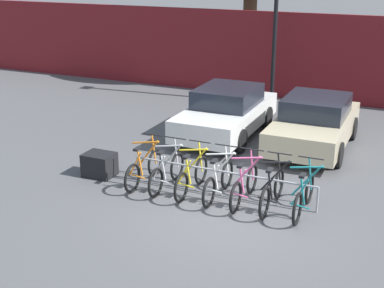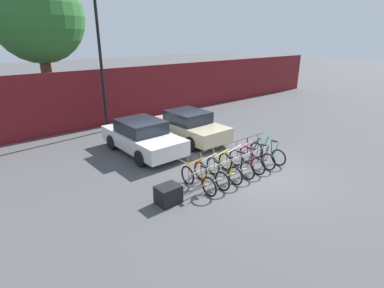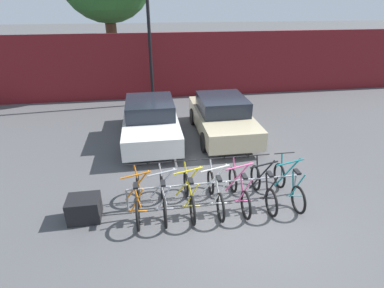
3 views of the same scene
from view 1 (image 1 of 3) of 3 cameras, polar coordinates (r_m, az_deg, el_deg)
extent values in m
plane|color=#4C4C4F|center=(10.93, 4.54, -7.27)|extent=(120.00, 120.00, 0.00)
cube|color=maroon|center=(19.30, 14.47, 8.75)|extent=(36.00, 0.16, 3.06)
cylinder|color=gray|center=(11.45, 3.18, -2.93)|extent=(4.14, 0.04, 0.04)
cylinder|color=gray|center=(12.39, -5.80, -2.60)|extent=(0.04, 0.04, 0.55)
cylinder|color=gray|center=(11.06, 13.24, -5.85)|extent=(0.04, 0.04, 0.55)
torus|color=black|center=(11.71, -6.39, -3.66)|extent=(0.06, 0.66, 0.66)
torus|color=black|center=(12.56, -3.97, -1.97)|extent=(0.06, 0.66, 0.66)
cylinder|color=orange|center=(12.14, -4.82, -1.13)|extent=(0.60, 0.04, 0.76)
cylinder|color=orange|center=(11.99, -4.98, 0.17)|extent=(0.68, 0.04, 0.16)
cylinder|color=orange|center=(11.89, -5.59, -1.92)|extent=(0.14, 0.04, 0.63)
cylinder|color=orange|center=(11.72, -6.07, -2.13)|extent=(0.32, 0.03, 0.58)
cylinder|color=orange|center=(11.88, -5.90, -3.43)|extent=(0.40, 0.03, 0.08)
cylinder|color=orange|center=(12.40, -4.10, -0.55)|extent=(0.12, 0.04, 0.69)
cylinder|color=black|center=(12.25, -4.23, 1.00)|extent=(0.52, 0.03, 0.03)
cube|color=black|center=(11.70, -5.87, -0.52)|extent=(0.10, 0.22, 0.05)
torus|color=black|center=(11.45, -3.89, -4.14)|extent=(0.06, 0.66, 0.66)
torus|color=black|center=(12.31, -1.59, -2.37)|extent=(0.06, 0.66, 0.66)
cylinder|color=#B7B7BC|center=(11.89, -2.38, -1.54)|extent=(0.60, 0.04, 0.76)
cylinder|color=#B7B7BC|center=(11.74, -2.51, -0.21)|extent=(0.68, 0.04, 0.16)
cylinder|color=#B7B7BC|center=(11.63, -3.12, -2.35)|extent=(0.14, 0.04, 0.63)
cylinder|color=#B7B7BC|center=(11.46, -3.57, -2.57)|extent=(0.32, 0.03, 0.58)
cylinder|color=#B7B7BC|center=(11.62, -3.42, -3.90)|extent=(0.40, 0.03, 0.08)
cylinder|color=#B7B7BC|center=(12.15, -1.70, -0.93)|extent=(0.12, 0.04, 0.69)
cylinder|color=black|center=(11.99, -1.80, 0.64)|extent=(0.52, 0.03, 0.03)
cube|color=black|center=(11.43, -3.36, -0.92)|extent=(0.10, 0.22, 0.05)
torus|color=black|center=(11.20, -1.16, -4.66)|extent=(0.06, 0.66, 0.66)
torus|color=black|center=(12.08, 0.98, -2.81)|extent=(0.06, 0.66, 0.66)
cylinder|color=yellow|center=(11.65, 0.27, -1.97)|extent=(0.60, 0.04, 0.76)
cylinder|color=yellow|center=(11.49, 0.16, -0.62)|extent=(0.68, 0.04, 0.16)
cylinder|color=yellow|center=(11.39, -0.42, -2.81)|extent=(0.14, 0.04, 0.63)
cylinder|color=yellow|center=(11.21, -0.85, -3.05)|extent=(0.32, 0.03, 0.58)
cylinder|color=yellow|center=(11.37, -0.73, -4.40)|extent=(0.40, 0.03, 0.08)
cylinder|color=yellow|center=(11.92, 0.91, -1.34)|extent=(0.12, 0.04, 0.69)
cylinder|color=black|center=(11.76, 0.83, 0.26)|extent=(0.52, 0.03, 0.03)
cube|color=black|center=(11.18, -0.62, -1.37)|extent=(0.10, 0.22, 0.05)
torus|color=black|center=(10.97, 1.81, -5.21)|extent=(0.06, 0.66, 0.66)
torus|color=black|center=(11.86, 3.76, -3.27)|extent=(0.06, 0.66, 0.66)
cylinder|color=silver|center=(11.42, 3.14, -2.44)|extent=(0.60, 0.04, 0.76)
cylinder|color=silver|center=(11.27, 3.08, -1.07)|extent=(0.68, 0.04, 0.16)
cylinder|color=silver|center=(11.16, 2.51, -3.31)|extent=(0.14, 0.04, 0.63)
cylinder|color=silver|center=(10.98, 2.12, -3.56)|extent=(0.32, 0.03, 0.58)
cylinder|color=silver|center=(11.15, 2.21, -4.93)|extent=(0.40, 0.03, 0.08)
cylinder|color=silver|center=(11.70, 3.73, -1.79)|extent=(0.12, 0.04, 0.69)
cylinder|color=black|center=(11.54, 3.69, -0.16)|extent=(0.52, 0.03, 0.03)
cube|color=black|center=(10.95, 2.36, -1.84)|extent=(0.10, 0.22, 0.05)
torus|color=black|center=(10.78, 4.67, -5.72)|extent=(0.06, 0.66, 0.66)
torus|color=black|center=(11.69, 6.42, -3.71)|extent=(0.06, 0.66, 0.66)
cylinder|color=#E55993|center=(11.25, 5.90, -2.88)|extent=(0.60, 0.04, 0.76)
cylinder|color=#E55993|center=(11.09, 5.86, -1.49)|extent=(0.68, 0.04, 0.16)
cylinder|color=#E55993|center=(10.97, 5.32, -3.78)|extent=(0.14, 0.04, 0.63)
cylinder|color=#E55993|center=(10.79, 4.98, -4.04)|extent=(0.32, 0.03, 0.58)
cylinder|color=#E55993|center=(10.96, 5.02, -5.43)|extent=(0.40, 0.03, 0.08)
cylinder|color=#E55993|center=(11.52, 6.42, -2.21)|extent=(0.12, 0.04, 0.69)
cylinder|color=black|center=(11.36, 6.42, -0.56)|extent=(0.52, 0.03, 0.03)
cube|color=black|center=(10.76, 5.21, -2.30)|extent=(0.10, 0.22, 0.05)
torus|color=black|center=(10.62, 7.73, -6.25)|extent=(0.06, 0.66, 0.66)
torus|color=black|center=(11.54, 9.26, -4.17)|extent=(0.06, 0.66, 0.66)
cylinder|color=black|center=(11.09, 8.84, -3.35)|extent=(0.60, 0.04, 0.76)
cylinder|color=black|center=(10.93, 8.85, -1.95)|extent=(0.68, 0.04, 0.16)
cylinder|color=black|center=(10.81, 8.33, -4.27)|extent=(0.14, 0.04, 0.63)
cylinder|color=black|center=(10.63, 8.03, -4.55)|extent=(0.32, 0.03, 0.58)
cylinder|color=black|center=(10.80, 8.04, -5.95)|extent=(0.40, 0.03, 0.08)
cylinder|color=black|center=(11.37, 9.30, -2.65)|extent=(0.12, 0.04, 0.69)
cylinder|color=black|center=(11.20, 9.34, -0.99)|extent=(0.52, 0.03, 0.03)
cube|color=black|center=(10.60, 8.28, -2.77)|extent=(0.10, 0.22, 0.05)
torus|color=black|center=(10.48, 11.16, -6.82)|extent=(0.06, 0.66, 0.66)
torus|color=black|center=(11.41, 12.41, -4.66)|extent=(0.06, 0.66, 0.66)
cylinder|color=#197A7F|center=(10.95, 12.12, -3.85)|extent=(0.60, 0.04, 0.76)
cylinder|color=#197A7F|center=(10.79, 12.17, -2.44)|extent=(0.68, 0.04, 0.16)
cylinder|color=#197A7F|center=(10.68, 11.69, -4.81)|extent=(0.14, 0.04, 0.63)
cylinder|color=#197A7F|center=(10.49, 11.45, -5.10)|extent=(0.32, 0.03, 0.58)
cylinder|color=#197A7F|center=(10.66, 11.41, -6.50)|extent=(0.40, 0.03, 0.08)
cylinder|color=#197A7F|center=(11.24, 12.49, -3.13)|extent=(0.12, 0.04, 0.69)
cylinder|color=black|center=(11.07, 12.58, -1.46)|extent=(0.52, 0.03, 0.03)
cube|color=black|center=(10.46, 11.70, -3.30)|extent=(0.10, 0.22, 0.05)
cube|color=silver|center=(15.35, 3.66, 2.98)|extent=(1.80, 4.15, 0.62)
cube|color=#1E232D|center=(15.29, 3.84, 5.13)|extent=(1.58, 1.91, 0.52)
cylinder|color=black|center=(16.79, 2.37, 3.57)|extent=(0.20, 0.64, 0.64)
cylinder|color=black|center=(16.26, 7.97, 2.86)|extent=(0.20, 0.64, 0.64)
cylinder|color=black|center=(14.68, -1.16, 1.24)|extent=(0.20, 0.64, 0.64)
cylinder|color=black|center=(14.07, 5.15, 0.34)|extent=(0.20, 0.64, 0.64)
cube|color=#C1B28E|center=(14.66, 12.87, 1.72)|extent=(1.80, 4.01, 0.62)
cube|color=#1E232D|center=(14.59, 13.12, 3.96)|extent=(1.58, 1.85, 0.52)
cylinder|color=black|center=(15.99, 10.69, 2.42)|extent=(0.20, 0.64, 0.64)
cylinder|color=black|center=(15.70, 16.74, 1.61)|extent=(0.20, 0.64, 0.64)
cylinder|color=black|center=(13.84, 8.33, -0.12)|extent=(0.20, 0.64, 0.64)
cylinder|color=black|center=(13.51, 15.30, -1.11)|extent=(0.20, 0.64, 0.64)
cylinder|color=black|center=(18.47, 8.97, 14.39)|extent=(0.14, 0.14, 6.71)
cube|color=black|center=(12.73, -9.84, -2.18)|extent=(0.70, 0.56, 0.55)
cylinder|color=brown|center=(21.81, 6.12, 11.54)|extent=(0.54, 0.54, 3.91)
camera|label=2|loc=(11.77, -50.84, 11.57)|focal=28.00mm
camera|label=3|loc=(6.64, -28.61, 13.67)|focal=28.00mm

